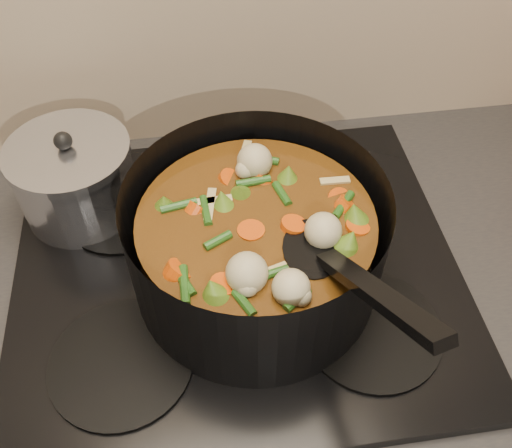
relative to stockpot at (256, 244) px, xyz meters
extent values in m
cube|color=brown|center=(-0.02, 0.03, -0.58)|extent=(2.60, 0.60, 0.86)
cube|color=black|center=(-0.02, 0.03, -0.12)|extent=(2.64, 0.64, 0.05)
cube|color=black|center=(-0.02, 0.03, -0.09)|extent=(0.62, 0.54, 0.02)
cylinder|color=black|center=(-0.18, -0.10, -0.07)|extent=(0.18, 0.18, 0.01)
cylinder|color=black|center=(0.14, -0.10, -0.07)|extent=(0.18, 0.18, 0.01)
cylinder|color=black|center=(-0.18, 0.16, -0.07)|extent=(0.18, 0.18, 0.01)
cylinder|color=black|center=(0.14, 0.16, -0.07)|extent=(0.18, 0.18, 0.01)
cylinder|color=black|center=(0.00, 0.00, 0.01)|extent=(0.35, 0.35, 0.16)
cylinder|color=black|center=(0.00, 0.00, -0.07)|extent=(0.32, 0.32, 0.01)
cylinder|color=#5B390F|center=(0.00, 0.00, -0.01)|extent=(0.30, 0.30, 0.11)
cylinder|color=#D35009|center=(0.04, 0.00, 0.04)|extent=(0.03, 0.04, 0.03)
cylinder|color=#D35009|center=(0.05, 0.06, 0.04)|extent=(0.04, 0.04, 0.03)
cylinder|color=#D35009|center=(-0.03, 0.11, 0.04)|extent=(0.05, 0.05, 0.03)
cylinder|color=#D35009|center=(-0.06, 0.02, 0.04)|extent=(0.04, 0.04, 0.03)
cylinder|color=#D35009|center=(-0.08, -0.05, 0.04)|extent=(0.04, 0.04, 0.03)
cylinder|color=#D35009|center=(0.00, -0.04, 0.04)|extent=(0.05, 0.05, 0.03)
cylinder|color=#D35009|center=(0.06, -0.05, 0.04)|extent=(0.04, 0.04, 0.03)
cylinder|color=#D35009|center=(0.11, 0.03, 0.04)|extent=(0.04, 0.04, 0.03)
cylinder|color=#D35009|center=(0.02, 0.06, 0.04)|extent=(0.05, 0.05, 0.03)
cylinder|color=#D35009|center=(-0.06, 0.08, 0.04)|extent=(0.04, 0.05, 0.03)
cylinder|color=#D35009|center=(-0.04, 0.00, 0.04)|extent=(0.04, 0.03, 0.03)
sphere|color=#BDB285|center=(0.07, 0.00, 0.06)|extent=(0.05, 0.05, 0.05)
sphere|color=#BDB285|center=(-0.03, 0.06, 0.06)|extent=(0.05, 0.05, 0.05)
sphere|color=#BDB285|center=(-0.05, -0.05, 0.06)|extent=(0.05, 0.05, 0.05)
sphere|color=#BDB285|center=(0.06, -0.03, 0.06)|extent=(0.05, 0.05, 0.05)
cone|color=#598320|center=(-0.07, -0.06, 0.05)|extent=(0.04, 0.04, 0.04)
cone|color=#598320|center=(0.03, -0.09, 0.05)|extent=(0.04, 0.04, 0.04)
cone|color=#598320|center=(0.09, 0.01, 0.05)|extent=(0.04, 0.04, 0.04)
cone|color=#598320|center=(0.02, 0.09, 0.05)|extent=(0.04, 0.04, 0.04)
cone|color=#598320|center=(-0.08, 0.05, 0.05)|extent=(0.04, 0.04, 0.04)
cone|color=#598320|center=(-0.07, -0.06, 0.05)|extent=(0.04, 0.04, 0.04)
cone|color=#598320|center=(0.04, -0.09, 0.05)|extent=(0.04, 0.04, 0.04)
cylinder|color=#245519|center=(0.03, 0.04, 0.05)|extent=(0.01, 0.04, 0.01)
cylinder|color=#245519|center=(-0.02, 0.11, 0.05)|extent=(0.04, 0.04, 0.01)
cylinder|color=#245519|center=(-0.08, 0.04, 0.05)|extent=(0.04, 0.02, 0.01)
cylinder|color=#245519|center=(-0.06, -0.03, 0.05)|extent=(0.03, 0.04, 0.01)
cylinder|color=#245519|center=(-0.01, -0.05, 0.05)|extent=(0.03, 0.04, 0.01)
cylinder|color=#245519|center=(0.07, -0.09, 0.05)|extent=(0.04, 0.02, 0.01)
cylinder|color=#245519|center=(0.09, 0.00, 0.05)|extent=(0.04, 0.04, 0.01)
cylinder|color=#245519|center=(0.05, 0.05, 0.05)|extent=(0.01, 0.04, 0.01)
cylinder|color=#245519|center=(-0.01, 0.05, 0.05)|extent=(0.04, 0.04, 0.01)
cylinder|color=#245519|center=(-0.10, 0.05, 0.05)|extent=(0.04, 0.02, 0.01)
cylinder|color=#245519|center=(-0.08, -0.04, 0.05)|extent=(0.03, 0.04, 0.01)
cylinder|color=#245519|center=(-0.02, -0.07, 0.05)|extent=(0.03, 0.04, 0.01)
cube|color=tan|center=(-0.08, -0.01, 0.05)|extent=(0.05, 0.01, 0.00)
cube|color=tan|center=(0.01, -0.08, 0.05)|extent=(0.02, 0.05, 0.00)
cube|color=tan|center=(0.08, 0.02, 0.05)|extent=(0.05, 0.03, 0.00)
cube|color=tan|center=(-0.02, 0.08, 0.05)|extent=(0.04, 0.04, 0.00)
cube|color=tan|center=(-0.08, -0.03, 0.05)|extent=(0.03, 0.05, 0.00)
ellipsoid|color=black|center=(0.06, -0.06, 0.05)|extent=(0.08, 0.10, 0.01)
cube|color=black|center=(0.09, -0.16, 0.11)|extent=(0.07, 0.19, 0.12)
cylinder|color=silver|center=(-0.24, 0.17, -0.02)|extent=(0.17, 0.17, 0.11)
cylinder|color=silver|center=(-0.24, 0.17, 0.04)|extent=(0.18, 0.18, 0.01)
sphere|color=black|center=(-0.24, 0.17, 0.06)|extent=(0.03, 0.03, 0.03)
camera|label=1|loc=(-0.07, -0.46, 0.57)|focal=40.00mm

